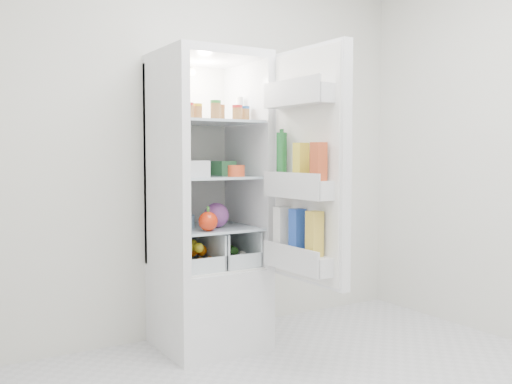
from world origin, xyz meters
TOP-DOWN VIEW (x-y plane):
  - room_walls at (0.00, 0.00)m, footprint 3.02×3.02m
  - refrigerator at (-0.20, 1.25)m, footprint 0.60×0.60m
  - shelf_low at (-0.20, 1.19)m, footprint 0.49×0.53m
  - shelf_mid at (-0.20, 1.19)m, footprint 0.49×0.53m
  - shelf_top at (-0.20, 1.19)m, footprint 0.49×0.53m
  - crisper_left at (-0.32, 1.19)m, footprint 0.23×0.46m
  - crisper_right at (-0.08, 1.19)m, footprint 0.23×0.46m
  - condiment_jars at (-0.22, 1.10)m, footprint 0.46×0.32m
  - squeeze_bottle at (0.01, 1.18)m, footprint 0.05×0.05m
  - tub_white at (-0.36, 1.07)m, footprint 0.15×0.15m
  - tin_red at (-0.12, 1.00)m, footprint 0.10×0.10m
  - foil_tray at (-0.21, 1.37)m, footprint 0.20×0.17m
  - tub_green at (-0.07, 1.27)m, footprint 0.13×0.17m
  - red_cabbage at (-0.19, 1.11)m, footprint 0.15×0.15m
  - bell_pepper at (-0.30, 1.00)m, footprint 0.11×0.11m
  - mushroom_bowl at (-0.36, 1.24)m, footprint 0.18×0.18m
  - citrus_pile at (-0.33, 1.15)m, footprint 0.20×0.31m
  - veg_pile at (-0.07, 1.18)m, footprint 0.16×0.30m
  - fridge_door at (0.11, 0.61)m, footprint 0.18×0.60m

SIDE VIEW (x-z plane):
  - veg_pile at x=-0.07m, z-range 0.51..0.61m
  - citrus_pile at x=-0.33m, z-range 0.51..0.67m
  - crisper_left at x=-0.32m, z-range 0.50..0.72m
  - crisper_right at x=-0.08m, z-range 0.50..0.72m
  - refrigerator at x=-0.20m, z-range -0.23..1.57m
  - shelf_low at x=-0.20m, z-range 0.73..0.75m
  - mushroom_bowl at x=-0.36m, z-range 0.75..0.82m
  - bell_pepper at x=-0.30m, z-range 0.75..0.86m
  - red_cabbage at x=-0.19m, z-range 0.75..0.90m
  - shelf_mid at x=-0.20m, z-range 1.04..1.06m
  - foil_tray at x=-0.21m, z-range 1.06..1.10m
  - tin_red at x=-0.12m, z-range 1.06..1.12m
  - fridge_door at x=0.11m, z-range 0.44..1.74m
  - tub_green at x=-0.07m, z-range 1.06..1.15m
  - tub_white at x=-0.36m, z-range 1.06..1.15m
  - shelf_top at x=-0.20m, z-range 1.37..1.39m
  - condiment_jars at x=-0.22m, z-range 1.39..1.47m
  - squeeze_bottle at x=0.01m, z-range 1.39..1.54m
  - room_walls at x=0.00m, z-range 0.29..2.90m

